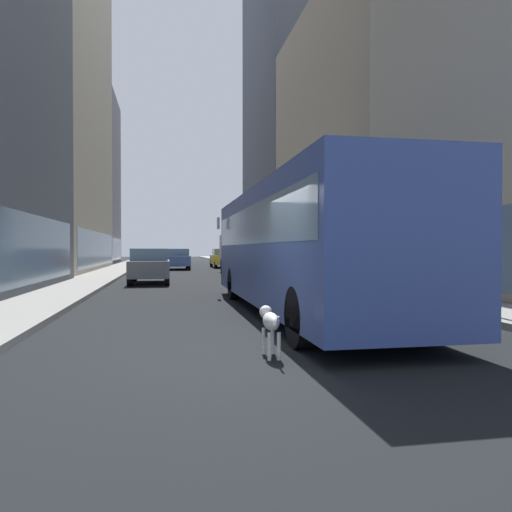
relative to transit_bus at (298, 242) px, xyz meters
name	(u,v)px	position (x,y,z in m)	size (l,w,h in m)	color
ground_plane	(190,267)	(-1.20, 31.11, -1.78)	(120.00, 120.00, 0.00)	black
sidewalk_left	(123,267)	(-6.90, 31.11, -1.70)	(2.40, 110.00, 0.15)	gray
sidewalk_right	(253,266)	(4.50, 31.11, -1.70)	(2.40, 110.00, 0.15)	gray
building_left_mid	(21,82)	(-13.10, 24.18, 11.38)	(10.21, 18.62, 26.33)	#B2A893
building_left_far	(72,177)	(-13.10, 42.22, 7.49)	(8.88, 14.72, 18.55)	slate
building_right_mid	(368,138)	(10.70, 20.01, 7.58)	(8.47, 21.05, 18.74)	#A0937F
building_right_far	(292,104)	(10.70, 40.92, 16.15)	(8.18, 19.05, 35.86)	#4C515B
transit_bus	(298,242)	(0.00, 0.00, 0.00)	(2.78, 11.53, 3.05)	#33478C
car_yellow_taxi	(223,258)	(1.60, 29.55, -0.95)	(1.90, 4.68, 1.62)	yellow
car_grey_wagon	(150,266)	(-4.00, 11.25, -0.96)	(1.80, 4.14, 1.62)	slate
car_red_coupe	(175,257)	(-2.40, 35.60, -0.96)	(1.72, 4.12, 1.62)	red
car_blue_hatchback	(177,259)	(-2.40, 26.58, -0.95)	(1.94, 4.55, 1.62)	#4C6BB7
box_truck	(244,248)	(1.60, 18.15, -0.11)	(2.30, 7.50, 3.05)	silver
dalmatian_dog	(270,322)	(-1.73, -4.62, -1.26)	(0.22, 0.96, 0.72)	white
pedestrian_with_handbag	(444,269)	(4.93, 1.44, -0.76)	(0.45, 0.34, 1.69)	#1E1E2D
traffic_light_near	(484,211)	(3.70, -2.06, 0.66)	(0.24, 0.41, 3.40)	black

